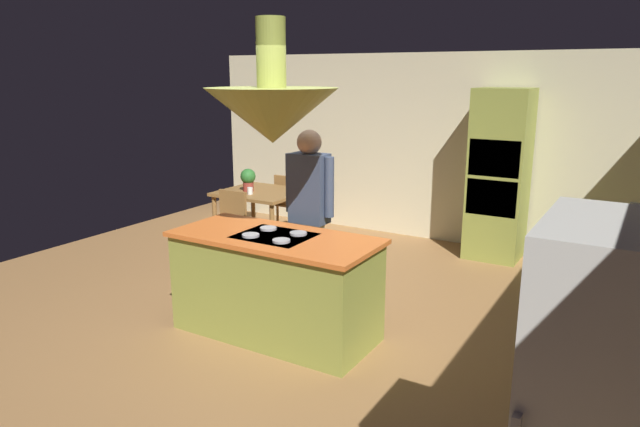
% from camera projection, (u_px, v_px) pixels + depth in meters
% --- Properties ---
extents(ground, '(8.16, 8.16, 0.00)m').
position_uv_depth(ground, '(289.00, 325.00, 5.34)').
color(ground, '#9E7042').
extents(wall_back, '(6.80, 0.10, 2.55)m').
position_uv_depth(wall_back, '(427.00, 148.00, 7.91)').
color(wall_back, beige).
rests_on(wall_back, ground).
extents(kitchen_island, '(1.83, 0.84, 0.94)m').
position_uv_depth(kitchen_island, '(276.00, 285.00, 5.06)').
color(kitchen_island, '#939E42').
rests_on(kitchen_island, ground).
extents(oven_tower, '(0.66, 0.62, 2.11)m').
position_uv_depth(oven_tower, '(499.00, 175.00, 7.08)').
color(oven_tower, '#939E42').
rests_on(oven_tower, ground).
extents(dining_table, '(1.05, 0.95, 0.76)m').
position_uv_depth(dining_table, '(261.00, 198.00, 7.61)').
color(dining_table, olive).
rests_on(dining_table, ground).
extents(person_at_island, '(0.53, 0.24, 1.77)m').
position_uv_depth(person_at_island, '(310.00, 207.00, 5.54)').
color(person_at_island, tan).
rests_on(person_at_island, ground).
extents(range_hood, '(1.10, 1.10, 1.00)m').
position_uv_depth(range_hood, '(272.00, 112.00, 4.70)').
color(range_hood, '#939E42').
extents(pendant_light_over_table, '(0.32, 0.32, 0.82)m').
position_uv_depth(pendant_light_over_table, '(259.00, 107.00, 7.32)').
color(pendant_light_over_table, beige).
extents(chair_facing_island, '(0.40, 0.40, 0.87)m').
position_uv_depth(chair_facing_island, '(228.00, 221.00, 7.07)').
color(chair_facing_island, olive).
rests_on(chair_facing_island, ground).
extents(chair_by_back_wall, '(0.40, 0.40, 0.87)m').
position_uv_depth(chair_by_back_wall, '(291.00, 200.00, 8.23)').
color(chair_by_back_wall, olive).
rests_on(chair_by_back_wall, ground).
extents(potted_plant_on_table, '(0.20, 0.20, 0.30)m').
position_uv_depth(potted_plant_on_table, '(248.00, 179.00, 7.54)').
color(potted_plant_on_table, '#99382D').
rests_on(potted_plant_on_table, dining_table).
extents(cup_on_table, '(0.07, 0.07, 0.09)m').
position_uv_depth(cup_on_table, '(250.00, 191.00, 7.38)').
color(cup_on_table, white).
rests_on(cup_on_table, dining_table).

